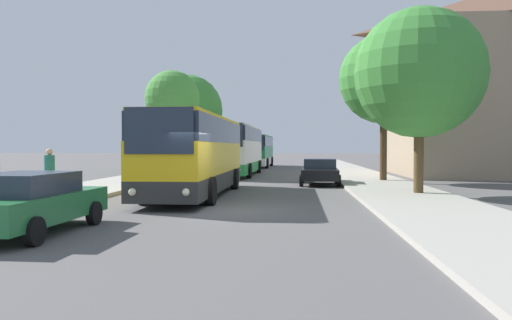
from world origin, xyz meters
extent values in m
plane|color=#565454|center=(0.00, 0.00, 0.00)|extent=(300.00, 300.00, 0.00)
cube|color=#A39E93|center=(-7.00, 0.00, 0.07)|extent=(4.00, 120.00, 0.15)
cube|color=#A39E93|center=(7.00, 0.00, 0.07)|extent=(4.00, 120.00, 0.15)
cube|color=#2D2D2D|center=(-1.56, 4.68, 0.62)|extent=(2.49, 11.19, 0.70)
cube|color=yellow|center=(-1.56, 4.68, 1.60)|extent=(2.49, 11.19, 1.26)
cube|color=#232D3D|center=(-1.56, 4.68, 2.71)|extent=(2.51, 10.97, 0.95)
cube|color=yellow|center=(-1.56, 4.68, 3.24)|extent=(2.44, 10.97, 0.12)
cube|color=#232D3D|center=(-1.59, -0.94, 2.56)|extent=(2.17, 0.07, 1.45)
sphere|color=#F4EAC1|center=(-2.44, -0.95, 0.66)|extent=(0.24, 0.24, 0.24)
sphere|color=#F4EAC1|center=(-0.75, -0.96, 0.66)|extent=(0.24, 0.24, 0.24)
cylinder|color=black|center=(-2.78, 1.34, 0.50)|extent=(0.31, 1.00, 1.00)
cylinder|color=black|center=(-0.37, 1.32, 0.50)|extent=(0.31, 1.00, 1.00)
cylinder|color=black|center=(-2.74, 8.04, 0.50)|extent=(0.31, 1.00, 1.00)
cylinder|color=black|center=(-0.33, 8.03, 0.50)|extent=(0.31, 1.00, 1.00)
cube|color=#238942|center=(-1.52, 19.70, 0.62)|extent=(2.67, 11.52, 0.70)
cube|color=silver|center=(-1.52, 19.70, 1.72)|extent=(2.67, 11.52, 1.49)
cube|color=#232D3D|center=(-1.52, 19.70, 2.94)|extent=(2.69, 11.29, 0.95)
cube|color=silver|center=(-1.52, 19.70, 3.47)|extent=(2.61, 11.29, 0.12)
cube|color=#232D3D|center=(-1.64, 13.94, 2.79)|extent=(2.18, 0.11, 1.45)
sphere|color=#F4EAC1|center=(-2.49, 13.94, 0.66)|extent=(0.24, 0.24, 0.24)
sphere|color=#F4EAC1|center=(-0.80, 13.90, 0.66)|extent=(0.24, 0.24, 0.24)
cylinder|color=black|center=(-2.81, 16.29, 0.50)|extent=(0.32, 1.01, 1.00)
cylinder|color=black|center=(-0.38, 16.24, 0.50)|extent=(0.32, 1.01, 1.00)
cylinder|color=black|center=(-2.66, 23.17, 0.50)|extent=(0.32, 1.01, 1.00)
cylinder|color=black|center=(-0.24, 23.12, 0.50)|extent=(0.32, 1.01, 1.00)
cube|color=silver|center=(-1.21, 34.58, 0.62)|extent=(2.68, 10.52, 0.70)
cube|color=#23844C|center=(-1.21, 34.58, 1.55)|extent=(2.68, 10.52, 1.15)
cube|color=#232D3D|center=(-1.21, 34.58, 2.60)|extent=(2.70, 10.32, 0.95)
cube|color=#23844C|center=(-1.21, 34.58, 3.13)|extent=(2.63, 10.31, 0.12)
cube|color=#232D3D|center=(-1.34, 29.32, 2.45)|extent=(2.18, 0.11, 1.45)
sphere|color=#F4EAC1|center=(-2.19, 29.32, 0.66)|extent=(0.24, 0.24, 0.24)
sphere|color=#F4EAC1|center=(-0.49, 29.28, 0.66)|extent=(0.24, 0.24, 0.24)
cylinder|color=black|center=(-2.50, 31.47, 0.50)|extent=(0.32, 1.01, 1.00)
cylinder|color=black|center=(-0.08, 31.41, 0.50)|extent=(0.32, 1.01, 1.00)
cylinder|color=black|center=(-2.34, 37.75, 0.50)|extent=(0.32, 1.01, 1.00)
cylinder|color=black|center=(0.08, 37.69, 0.50)|extent=(0.32, 1.01, 1.00)
cube|color=#236B38|center=(-3.68, -4.70, 0.63)|extent=(2.07, 4.66, 0.64)
cube|color=#232D3D|center=(-3.69, -4.88, 1.20)|extent=(1.77, 2.44, 0.50)
cylinder|color=black|center=(-4.60, -3.24, 0.31)|extent=(0.22, 0.63, 0.62)
cylinder|color=black|center=(-2.67, -3.30, 0.31)|extent=(0.22, 0.63, 0.62)
cylinder|color=black|center=(-2.76, -6.16, 0.31)|extent=(0.22, 0.63, 0.62)
cube|color=black|center=(3.93, 11.08, 0.59)|extent=(2.07, 4.18, 0.57)
cube|color=#232D3D|center=(3.94, 11.25, 1.14)|extent=(1.76, 2.20, 0.53)
cylinder|color=black|center=(4.83, 9.77, 0.31)|extent=(0.22, 0.63, 0.62)
cylinder|color=black|center=(2.92, 9.85, 0.31)|extent=(0.22, 0.63, 0.62)
cylinder|color=black|center=(4.93, 12.31, 0.31)|extent=(0.22, 0.63, 0.62)
cylinder|color=black|center=(3.03, 12.39, 0.31)|extent=(0.22, 0.63, 0.62)
cylinder|color=#23232D|center=(-6.15, 1.16, 0.59)|extent=(0.30, 0.30, 0.88)
cylinder|color=#236656|center=(-6.15, 1.16, 1.39)|extent=(0.36, 0.36, 0.73)
sphere|color=tan|center=(-6.15, 1.16, 1.88)|extent=(0.24, 0.24, 0.24)
cylinder|color=#47331E|center=(-7.45, 29.96, 1.56)|extent=(0.40, 0.40, 2.83)
sphere|color=#387F33|center=(-7.45, 29.96, 5.47)|extent=(6.64, 6.64, 6.64)
cylinder|color=#47331E|center=(-7.01, 22.57, 2.23)|extent=(0.40, 0.40, 4.16)
sphere|color=#428938|center=(-7.01, 22.57, 5.91)|extent=(4.27, 4.27, 4.27)
cylinder|color=#513D23|center=(7.70, 5.14, 1.62)|extent=(0.40, 0.40, 2.94)
sphere|color=#387F33|center=(7.70, 5.14, 5.10)|extent=(5.36, 5.36, 5.36)
cylinder|color=#47331E|center=(7.65, 13.13, 2.09)|extent=(0.40, 0.40, 3.88)
sphere|color=#387F33|center=(7.65, 13.13, 5.94)|extent=(5.10, 5.10, 5.10)
camera|label=1|loc=(2.58, -15.98, 2.05)|focal=35.00mm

